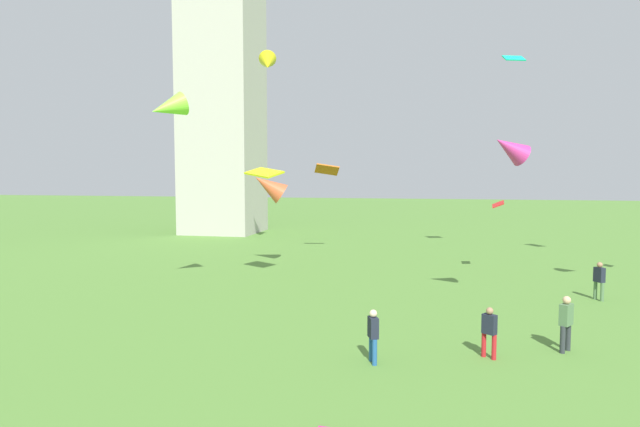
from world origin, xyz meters
name	(u,v)px	position (x,y,z in m)	size (l,w,h in m)	color
person_0	(599,279)	(10.26, 20.92, 0.97)	(0.44, 0.51, 1.71)	#51754C
person_1	(373,333)	(1.28, 11.11, 0.91)	(0.38, 0.48, 1.61)	#235693
person_2	(566,320)	(7.10, 13.35, 1.01)	(0.49, 0.53, 1.78)	#2D3338
person_4	(489,329)	(4.68, 12.26, 0.89)	(0.47, 0.43, 1.57)	red
kite_flying_0	(498,204)	(6.59, 26.43, 3.93)	(0.70, 1.02, 0.44)	red
kite_flying_1	(269,186)	(-6.48, 25.61, 4.91)	(2.55, 1.98, 2.10)	#D15831
kite_flying_4	(327,170)	(-4.16, 31.65, 5.93)	(1.87, 1.38, 0.87)	#BA5611
kite_flying_5	(268,63)	(-8.10, 30.69, 13.17)	(1.79, 2.36, 1.94)	gold
kite_flying_6	(264,173)	(-5.40, 21.45, 5.67)	(2.10, 1.83, 0.60)	yellow
kite_flying_8	(514,58)	(7.95, 31.56, 12.96)	(1.43, 1.09, 0.51)	#0EC9A1
kite_flying_9	(168,108)	(-8.36, 17.12, 8.48)	(1.92, 2.00, 1.46)	#8EF03B
kite_flying_10	(510,148)	(5.94, 18.06, 6.64)	(1.85, 1.53, 1.46)	#CE3188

